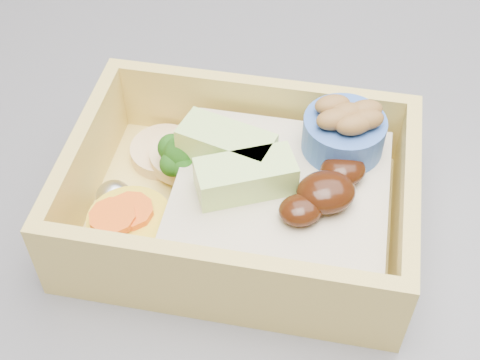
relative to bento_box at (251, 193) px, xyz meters
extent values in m
cube|color=#3C3B41|center=(0.11, -0.02, -0.05)|extent=(1.24, 0.84, 0.04)
cube|color=#DEC05C|center=(-0.01, 0.00, -0.02)|extent=(0.24, 0.21, 0.01)
cube|color=#DEC05C|center=(0.02, 0.06, 0.01)|extent=(0.18, 0.09, 0.05)
cube|color=#DEC05C|center=(-0.03, -0.06, 0.01)|extent=(0.18, 0.09, 0.05)
cube|color=#DEC05C|center=(0.08, -0.04, 0.01)|extent=(0.06, 0.12, 0.05)
cube|color=#DEC05C|center=(-0.09, 0.04, 0.01)|extent=(0.06, 0.12, 0.05)
cube|color=tan|center=(0.02, -0.01, 0.00)|extent=(0.15, 0.15, 0.03)
ellipsoid|color=black|center=(0.03, -0.03, 0.02)|extent=(0.04, 0.04, 0.02)
ellipsoid|color=black|center=(0.05, -0.01, 0.02)|extent=(0.03, 0.03, 0.01)
ellipsoid|color=black|center=(0.02, -0.03, 0.02)|extent=(0.03, 0.03, 0.01)
cube|color=#C1ED7C|center=(-0.01, -0.01, 0.02)|extent=(0.06, 0.03, 0.02)
cube|color=#C1ED7C|center=(-0.01, 0.02, 0.02)|extent=(0.06, 0.05, 0.02)
cylinder|color=#619A53|center=(-0.04, 0.03, -0.01)|extent=(0.01, 0.01, 0.02)
sphere|color=#1D5413|center=(-0.04, 0.03, 0.01)|extent=(0.02, 0.02, 0.02)
sphere|color=#1D5413|center=(-0.03, 0.03, 0.01)|extent=(0.02, 0.02, 0.02)
sphere|color=#1D5413|center=(-0.04, 0.04, 0.01)|extent=(0.02, 0.02, 0.02)
sphere|color=#1D5413|center=(-0.04, 0.02, 0.01)|extent=(0.02, 0.02, 0.02)
sphere|color=#1D5413|center=(-0.04, 0.03, 0.01)|extent=(0.02, 0.02, 0.02)
sphere|color=#1D5413|center=(-0.03, 0.04, 0.01)|extent=(0.02, 0.02, 0.02)
cylinder|color=gold|center=(-0.07, -0.01, -0.01)|extent=(0.05, 0.05, 0.02)
cylinder|color=#F65B14|center=(-0.07, 0.00, 0.01)|extent=(0.03, 0.03, 0.00)
cylinder|color=#F65B14|center=(-0.08, -0.01, 0.01)|extent=(0.03, 0.03, 0.00)
cylinder|color=tan|center=(-0.04, 0.06, -0.01)|extent=(0.04, 0.04, 0.01)
cylinder|color=tan|center=(-0.03, 0.05, -0.01)|extent=(0.04, 0.04, 0.01)
ellipsoid|color=silver|center=(-0.01, 0.05, -0.01)|extent=(0.02, 0.02, 0.02)
ellipsoid|color=silver|center=(-0.08, 0.02, -0.01)|extent=(0.02, 0.02, 0.02)
cylinder|color=#365FBA|center=(0.06, 0.01, 0.02)|extent=(0.05, 0.05, 0.02)
ellipsoid|color=brown|center=(0.06, 0.01, 0.04)|extent=(0.02, 0.02, 0.01)
ellipsoid|color=brown|center=(0.07, 0.01, 0.04)|extent=(0.02, 0.02, 0.01)
ellipsoid|color=brown|center=(0.05, 0.02, 0.04)|extent=(0.02, 0.02, 0.01)
ellipsoid|color=brown|center=(0.06, 0.00, 0.04)|extent=(0.02, 0.02, 0.01)
ellipsoid|color=brown|center=(0.05, 0.01, 0.04)|extent=(0.02, 0.02, 0.01)
ellipsoid|color=brown|center=(0.07, 0.00, 0.04)|extent=(0.02, 0.02, 0.01)
camera|label=1|loc=(-0.06, -0.25, 0.30)|focal=50.00mm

